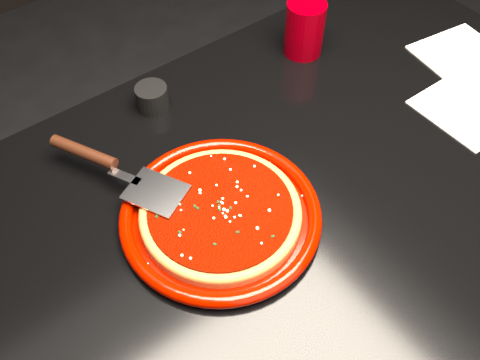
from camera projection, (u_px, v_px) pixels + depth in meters
name	position (u px, v px, depth m)	size (l,w,h in m)	color
floor	(284.00, 359.00, 1.44)	(4.00, 4.00, 0.01)	black
table	(296.00, 294.00, 1.14)	(1.20, 0.80, 0.75)	black
plate	(221.00, 215.00, 0.80)	(0.30, 0.30, 0.02)	#7D0700
pizza_crust	(220.00, 214.00, 0.80)	(0.24, 0.24, 0.01)	#945C2A
pizza_crust_rim	(220.00, 211.00, 0.79)	(0.24, 0.24, 0.02)	#945C2A
pizza_sauce	(220.00, 210.00, 0.79)	(0.22, 0.22, 0.01)	#750B00
parmesan_dusting	(220.00, 207.00, 0.78)	(0.21, 0.21, 0.01)	#FFF4C4
basil_flecks	(220.00, 207.00, 0.79)	(0.19, 0.19, 0.00)	black
pizza_server	(118.00, 169.00, 0.82)	(0.08, 0.29, 0.02)	silver
cup	(305.00, 28.00, 1.02)	(0.08, 0.08, 0.11)	#840009
napkin_a	(468.00, 108.00, 0.96)	(0.16, 0.16, 0.00)	white
napkin_b	(466.00, 58.00, 1.05)	(0.16, 0.17, 0.00)	white
ramekin	(152.00, 98.00, 0.95)	(0.06, 0.06, 0.04)	black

